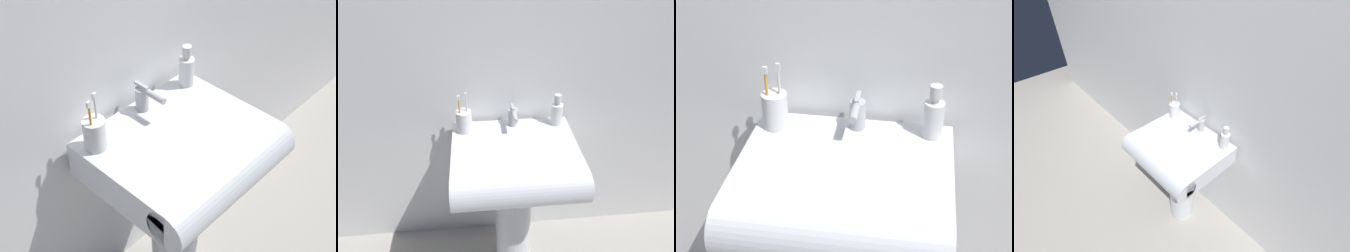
# 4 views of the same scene
# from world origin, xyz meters

# --- Properties ---
(sink_basin) EXTENTS (0.54, 0.47, 0.13)m
(sink_basin) POSITION_xyz_m (0.00, -0.05, 0.70)
(sink_basin) COLOR white
(sink_basin) RESTS_ON sink_pedestal
(faucet) EXTENTS (0.04, 0.13, 0.10)m
(faucet) POSITION_xyz_m (0.01, 0.15, 0.82)
(faucet) COLOR #B7B7BC
(faucet) RESTS_ON sink_basin
(toothbrush_cup) EXTENTS (0.07, 0.07, 0.19)m
(toothbrush_cup) POSITION_xyz_m (-0.21, 0.13, 0.82)
(toothbrush_cup) COLOR white
(toothbrush_cup) RESTS_ON sink_basin
(soap_bottle) EXTENTS (0.05, 0.05, 0.15)m
(soap_bottle) POSITION_xyz_m (0.21, 0.15, 0.83)
(soap_bottle) COLOR white
(soap_bottle) RESTS_ON sink_basin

